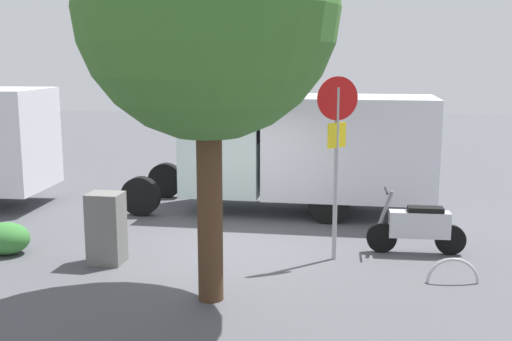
# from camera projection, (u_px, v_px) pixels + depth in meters

# --- Properties ---
(ground_plane) EXTENTS (60.00, 60.00, 0.00)m
(ground_plane) POSITION_uv_depth(u_px,v_px,m) (236.00, 249.00, 11.91)
(ground_plane) COLOR #4D4E54
(box_truck_near) EXTENTS (7.21, 2.73, 2.72)m
(box_truck_near) POSITION_uv_depth(u_px,v_px,m) (306.00, 147.00, 14.56)
(box_truck_near) COLOR black
(box_truck_near) RESTS_ON ground
(motorcycle) EXTENTS (1.81, 0.55, 1.20)m
(motorcycle) POSITION_uv_depth(u_px,v_px,m) (418.00, 226.00, 11.59)
(motorcycle) COLOR black
(motorcycle) RESTS_ON ground
(stop_sign) EXTENTS (0.71, 0.33, 3.28)m
(stop_sign) POSITION_uv_depth(u_px,v_px,m) (337.00, 139.00, 10.96)
(stop_sign) COLOR #9E9EA3
(stop_sign) RESTS_ON ground
(street_tree) EXTENTS (3.72, 3.72, 6.13)m
(street_tree) POSITION_uv_depth(u_px,v_px,m) (207.00, 10.00, 8.72)
(street_tree) COLOR #47301E
(street_tree) RESTS_ON ground
(utility_cabinet) EXTENTS (0.63, 0.55, 1.26)m
(utility_cabinet) POSITION_uv_depth(u_px,v_px,m) (106.00, 228.00, 11.04)
(utility_cabinet) COLOR slate
(utility_cabinet) RESTS_ON ground
(bike_rack_hoop) EXTENTS (0.85, 0.06, 0.85)m
(bike_rack_hoop) POSITION_uv_depth(u_px,v_px,m) (452.00, 283.00, 10.15)
(bike_rack_hoop) COLOR #B7B7BC
(bike_rack_hoop) RESTS_ON ground
(shrub_near_sign) EXTENTS (0.87, 0.71, 0.60)m
(shrub_near_sign) POSITION_uv_depth(u_px,v_px,m) (6.00, 238.00, 11.59)
(shrub_near_sign) COLOR #387A35
(shrub_near_sign) RESTS_ON ground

